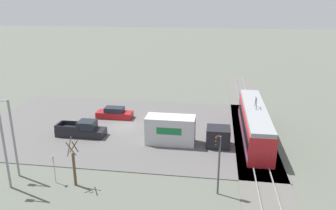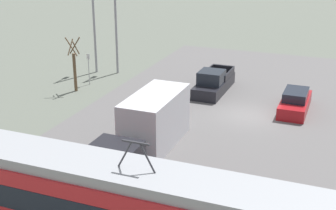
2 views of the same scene
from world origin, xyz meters
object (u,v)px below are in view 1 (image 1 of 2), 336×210
(street_tree, at_px, (74,164))
(street_lamp_mid_block, at_px, (10,132))
(traffic_light_pole, at_px, (218,157))
(sedan_car_0, at_px, (115,113))
(box_truck, at_px, (182,132))
(light_rail_tram, at_px, (254,123))
(no_parking_sign, at_px, (54,167))
(pickup_truck, at_px, (82,130))
(street_lamp_near_crossing, at_px, (0,134))

(street_tree, distance_m, street_lamp_mid_block, 6.39)
(traffic_light_pole, bearing_deg, sedan_car_0, -139.75)
(box_truck, distance_m, street_tree, 12.67)
(light_rail_tram, distance_m, street_lamp_mid_block, 25.29)
(street_lamp_mid_block, bearing_deg, no_parking_sign, 81.37)
(pickup_truck, relative_size, street_tree, 1.31)
(light_rail_tram, height_order, sedan_car_0, light_rail_tram)
(pickup_truck, bearing_deg, no_parking_sign, 9.86)
(sedan_car_0, distance_m, street_lamp_mid_block, 16.86)
(street_lamp_near_crossing, height_order, street_lamp_mid_block, street_lamp_near_crossing)
(box_truck, height_order, street_lamp_mid_block, street_lamp_mid_block)
(no_parking_sign, bearing_deg, street_tree, 86.42)
(box_truck, height_order, traffic_light_pole, traffic_light_pole)
(traffic_light_pole, xyz_separation_m, street_lamp_near_crossing, (1.64, -17.46, 1.56))
(sedan_car_0, distance_m, street_lamp_near_crossing, 18.72)
(light_rail_tram, bearing_deg, sedan_car_0, -101.76)
(box_truck, relative_size, pickup_truck, 1.61)
(no_parking_sign, bearing_deg, sedan_car_0, 179.54)
(light_rail_tram, relative_size, street_tree, 3.61)
(pickup_truck, relative_size, street_lamp_near_crossing, 0.67)
(traffic_light_pole, xyz_separation_m, no_parking_sign, (0.35, -13.85, -1.78))
(box_truck, distance_m, traffic_light_pole, 10.23)
(pickup_truck, height_order, street_lamp_mid_block, street_lamp_mid_block)
(sedan_car_0, relative_size, street_lamp_mid_block, 0.66)
(street_tree, relative_size, street_lamp_mid_block, 0.60)
(street_tree, height_order, no_parking_sign, street_tree)
(no_parking_sign, bearing_deg, light_rail_tram, 125.61)
(light_rail_tram, height_order, traffic_light_pole, traffic_light_pole)
(box_truck, height_order, street_lamp_near_crossing, street_lamp_near_crossing)
(street_lamp_mid_block, bearing_deg, pickup_truck, 166.39)
(box_truck, xyz_separation_m, no_parking_sign, (9.63, -9.97, 0.05))
(traffic_light_pole, height_order, street_lamp_mid_block, street_lamp_mid_block)
(box_truck, distance_m, street_lamp_mid_block, 16.89)
(street_tree, bearing_deg, sedan_car_0, -174.00)
(street_lamp_near_crossing, distance_m, street_lamp_mid_block, 2.07)
(light_rail_tram, bearing_deg, pickup_truck, -82.05)
(street_lamp_mid_block, bearing_deg, traffic_light_pole, 89.15)
(box_truck, relative_size, street_tree, 2.11)
(pickup_truck, distance_m, street_lamp_mid_block, 10.35)
(sedan_car_0, bearing_deg, box_truck, -125.18)
(light_rail_tram, relative_size, street_lamp_mid_block, 2.17)
(street_lamp_mid_block, relative_size, no_parking_sign, 2.81)
(sedan_car_0, height_order, street_lamp_mid_block, street_lamp_mid_block)
(sedan_car_0, height_order, street_lamp_near_crossing, street_lamp_near_crossing)
(traffic_light_pole, distance_m, street_tree, 12.06)
(street_lamp_mid_block, distance_m, no_parking_sign, 4.89)
(sedan_car_0, relative_size, no_parking_sign, 1.86)
(sedan_car_0, height_order, no_parking_sign, no_parking_sign)
(light_rail_tram, xyz_separation_m, street_lamp_mid_block, (12.24, -22.00, 2.43))
(pickup_truck, distance_m, street_tree, 10.91)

